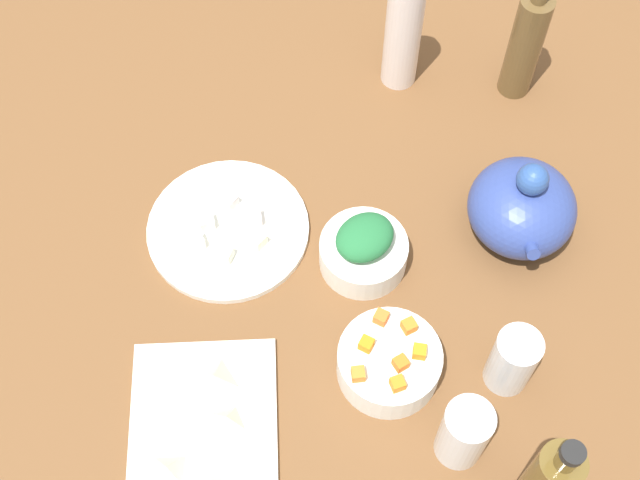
# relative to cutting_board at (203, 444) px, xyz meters

# --- Properties ---
(tabletop) EXTENTS (1.90, 1.90, 0.03)m
(tabletop) POSITION_rel_cutting_board_xyz_m (-0.29, 0.16, -0.02)
(tabletop) COLOR brown
(tabletop) RESTS_ON ground
(cutting_board) EXTENTS (0.31, 0.21, 0.01)m
(cutting_board) POSITION_rel_cutting_board_xyz_m (0.00, 0.00, 0.00)
(cutting_board) COLOR silver
(cutting_board) RESTS_ON tabletop
(plate_tofu) EXTENTS (0.25, 0.25, 0.01)m
(plate_tofu) POSITION_rel_cutting_board_xyz_m (-0.34, 0.02, 0.00)
(plate_tofu) COLOR white
(plate_tofu) RESTS_ON tabletop
(bowl_greens) EXTENTS (0.13, 0.13, 0.05)m
(bowl_greens) POSITION_rel_cutting_board_xyz_m (-0.28, 0.23, 0.02)
(bowl_greens) COLOR white
(bowl_greens) RESTS_ON tabletop
(bowl_carrots) EXTENTS (0.15, 0.15, 0.06)m
(bowl_carrots) POSITION_rel_cutting_board_xyz_m (-0.11, 0.26, 0.02)
(bowl_carrots) COLOR white
(bowl_carrots) RESTS_ON tabletop
(teapot) EXTENTS (0.18, 0.16, 0.16)m
(teapot) POSITION_rel_cutting_board_xyz_m (-0.34, 0.47, 0.06)
(teapot) COLOR #31458E
(teapot) RESTS_ON tabletop
(bottle_0) EXTENTS (0.06, 0.06, 0.26)m
(bottle_0) POSITION_rel_cutting_board_xyz_m (-0.65, 0.30, 0.11)
(bottle_0) COLOR silver
(bottle_0) RESTS_ON tabletop
(bottle_2) EXTENTS (0.05, 0.05, 0.25)m
(bottle_2) POSITION_rel_cutting_board_xyz_m (-0.62, 0.50, 0.10)
(bottle_2) COLOR brown
(bottle_2) RESTS_ON tabletop
(drinking_glass_0) EXTENTS (0.06, 0.06, 0.12)m
(drinking_glass_0) POSITION_rel_cutting_board_xyz_m (-0.09, 0.43, 0.05)
(drinking_glass_0) COLOR white
(drinking_glass_0) RESTS_ON tabletop
(drinking_glass_1) EXTENTS (0.07, 0.07, 0.12)m
(drinking_glass_1) POSITION_rel_cutting_board_xyz_m (0.01, 0.35, 0.06)
(drinking_glass_1) COLOR white
(drinking_glass_1) RESTS_ON tabletop
(carrot_cube_0) EXTENTS (0.02, 0.02, 0.02)m
(carrot_cube_0) POSITION_rel_cutting_board_xyz_m (-0.09, 0.27, 0.06)
(carrot_cube_0) COLOR orange
(carrot_cube_0) RESTS_ON bowl_carrots
(carrot_cube_1) EXTENTS (0.02, 0.02, 0.02)m
(carrot_cube_1) POSITION_rel_cutting_board_xyz_m (-0.07, 0.21, 0.06)
(carrot_cube_1) COLOR orange
(carrot_cube_1) RESTS_ON bowl_carrots
(carrot_cube_2) EXTENTS (0.02, 0.02, 0.02)m
(carrot_cube_2) POSITION_rel_cutting_board_xyz_m (-0.12, 0.23, 0.06)
(carrot_cube_2) COLOR orange
(carrot_cube_2) RESTS_ON bowl_carrots
(carrot_cube_3) EXTENTS (0.02, 0.02, 0.02)m
(carrot_cube_3) POSITION_rel_cutting_board_xyz_m (-0.16, 0.25, 0.06)
(carrot_cube_3) COLOR orange
(carrot_cube_3) RESTS_ON bowl_carrots
(carrot_cube_4) EXTENTS (0.02, 0.02, 0.02)m
(carrot_cube_4) POSITION_rel_cutting_board_xyz_m (-0.14, 0.29, 0.06)
(carrot_cube_4) COLOR orange
(carrot_cube_4) RESTS_ON bowl_carrots
(carrot_cube_5) EXTENTS (0.02, 0.02, 0.02)m
(carrot_cube_5) POSITION_rel_cutting_board_xyz_m (-0.06, 0.26, 0.06)
(carrot_cube_5) COLOR orange
(carrot_cube_5) RESTS_ON bowl_carrots
(carrot_cube_6) EXTENTS (0.02, 0.02, 0.02)m
(carrot_cube_6) POSITION_rel_cutting_board_xyz_m (-0.11, 0.30, 0.06)
(carrot_cube_6) COLOR orange
(carrot_cube_6) RESTS_ON bowl_carrots
(chopped_greens_mound) EXTENTS (0.12, 0.12, 0.04)m
(chopped_greens_mound) POSITION_rel_cutting_board_xyz_m (-0.28, 0.23, 0.07)
(chopped_greens_mound) COLOR #246D3A
(chopped_greens_mound) RESTS_ON bowl_greens
(tofu_cube_0) EXTENTS (0.03, 0.03, 0.02)m
(tofu_cube_0) POSITION_rel_cutting_board_xyz_m (-0.34, -0.01, 0.02)
(tofu_cube_0) COLOR silver
(tofu_cube_0) RESTS_ON plate_tofu
(tofu_cube_1) EXTENTS (0.03, 0.03, 0.02)m
(tofu_cube_1) POSITION_rel_cutting_board_xyz_m (-0.35, 0.06, 0.02)
(tofu_cube_1) COLOR white
(tofu_cube_1) RESTS_ON plate_tofu
(tofu_cube_2) EXTENTS (0.03, 0.03, 0.02)m
(tofu_cube_2) POSITION_rel_cutting_board_xyz_m (-0.38, 0.02, 0.02)
(tofu_cube_2) COLOR white
(tofu_cube_2) RESTS_ON plate_tofu
(tofu_cube_3) EXTENTS (0.03, 0.03, 0.02)m
(tofu_cube_3) POSITION_rel_cutting_board_xyz_m (-0.29, 0.02, 0.02)
(tofu_cube_3) COLOR white
(tofu_cube_3) RESTS_ON plate_tofu
(tofu_cube_4) EXTENTS (0.03, 0.03, 0.02)m
(tofu_cube_4) POSITION_rel_cutting_board_xyz_m (-0.31, -0.02, 0.02)
(tofu_cube_4) COLOR white
(tofu_cube_4) RESTS_ON plate_tofu
(tofu_cube_5) EXTENTS (0.03, 0.03, 0.02)m
(tofu_cube_5) POSITION_rel_cutting_board_xyz_m (-0.31, 0.07, 0.02)
(tofu_cube_5) COLOR #FBF5C9
(tofu_cube_5) RESTS_ON plate_tofu
(dumpling_0) EXTENTS (0.06, 0.06, 0.03)m
(dumpling_0) POSITION_rel_cutting_board_xyz_m (-0.09, 0.01, 0.02)
(dumpling_0) COLOR beige
(dumpling_0) RESTS_ON cutting_board
(dumpling_2) EXTENTS (0.05, 0.05, 0.02)m
(dumpling_2) POSITION_rel_cutting_board_xyz_m (-0.03, 0.03, 0.02)
(dumpling_2) COLOR beige
(dumpling_2) RESTS_ON cutting_board
(dumpling_3) EXTENTS (0.06, 0.06, 0.03)m
(dumpling_3) POSITION_rel_cutting_board_xyz_m (0.04, -0.04, 0.02)
(dumpling_3) COLOR beige
(dumpling_3) RESTS_ON cutting_board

